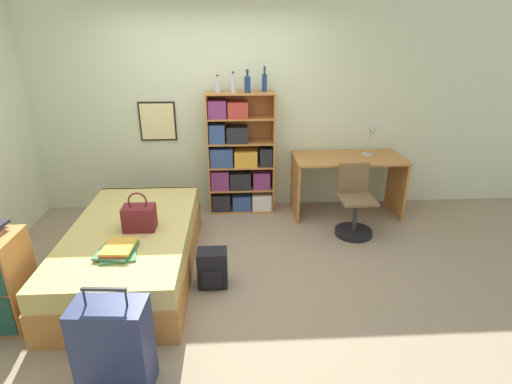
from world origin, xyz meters
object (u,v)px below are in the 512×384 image
book_stack_on_bed (118,250)px  suitcase (114,347)px  bottle_clear (247,84)px  desk_chair (354,212)px  desk (347,174)px  bottle_blue (264,82)px  handbag (139,217)px  desk_lamp (373,133)px  backpack (213,268)px  bookcase (238,161)px  bed (133,249)px  bottle_green (218,86)px  bottle_brown (233,85)px

book_stack_on_bed → suitcase: size_ratio=0.50×
bottle_clear → desk_chair: 1.97m
desk → bottle_blue: bearing=169.0°
handbag → desk_lamp: (2.62, 1.36, 0.43)m
handbag → backpack: 0.84m
backpack → book_stack_on_bed: bearing=-164.8°
bookcase → bottle_clear: 0.97m
suitcase → desk: 3.48m
desk_lamp → bottle_clear: bearing=177.0°
bed → suitcase: bearing=-81.6°
bottle_clear → desk_chair: size_ratio=0.32×
bed → desk_chair: (2.40, 0.67, 0.02)m
book_stack_on_bed → desk: size_ratio=0.29×
desk_chair → bottle_green: bearing=154.9°
bookcase → bottle_blue: (0.33, 0.03, 0.98)m
handbag → bottle_brown: size_ratio=1.54×
desk_lamp → backpack: (-1.95, -1.58, -0.87)m
bed → desk_chair: bearing=15.6°
bottle_brown → desk_lamp: size_ratio=0.56×
bookcase → bottle_blue: bearing=5.9°
book_stack_on_bed → desk_chair: (2.38, 1.16, -0.26)m
handbag → desk_lamp: 2.99m
book_stack_on_bed → backpack: bearing=15.2°
suitcase → bookcase: (0.85, 2.82, 0.35)m
bottle_brown → bottle_clear: 0.17m
suitcase → bottle_blue: bearing=67.5°
bottle_clear → desk_chair: (1.21, -0.71, -1.38)m
bed → backpack: bearing=-19.9°
bed → bottle_clear: bottle_clear is taller
handbag → bottle_clear: bottle_clear is taller
book_stack_on_bed → desk: 2.98m
handbag → bottle_green: 1.92m
bottle_green → bottle_blue: 0.56m
bottle_clear → desk_lamp: bottle_clear is taller
backpack → handbag: bearing=161.8°
handbag → book_stack_on_bed: size_ratio=0.95×
bookcase → bottle_green: size_ratio=7.49×
bookcase → bottle_brown: size_ratio=6.34×
bottle_brown → bottle_blue: 0.38m
bottle_blue → backpack: size_ratio=0.81×
desk_lamp → handbag: bearing=-152.6°
desk_lamp → desk_chair: bearing=-118.3°
desk_chair → bed: bearing=-164.4°
handbag → book_stack_on_bed: handbag is taller
bottle_green → backpack: bearing=-91.4°
bookcase → bottle_blue: size_ratio=5.23×
handbag → desk_chair: (2.28, 0.73, -0.35)m
suitcase → desk_chair: 3.02m
bookcase → desk_lamp: size_ratio=3.55×
book_stack_on_bed → suitcase: 0.96m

